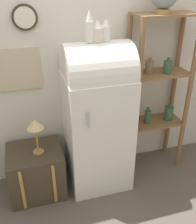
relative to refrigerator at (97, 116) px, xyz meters
The scene contains 9 objects.
ground_plane 0.86m from the refrigerator, 89.99° to the right, with size 12.00×12.00×0.00m, color #60564C.
wall_back 0.62m from the refrigerator, 90.91° to the left, with size 7.00×0.09×2.70m.
refrigerator is the anchor object (origin of this frame).
suitcase_trunk 0.87m from the refrigerator, behind, with size 0.55×0.50×0.51m.
shelf_unit 0.74m from the refrigerator, ahead, with size 0.65×0.35×1.77m.
vase_left 0.88m from the refrigerator, behind, with size 0.08×0.08×0.27m.
vase_center 0.84m from the refrigerator, 99.88° to the left, with size 0.12×0.12×0.19m.
vase_right 0.84m from the refrigerator, ahead, with size 0.08×0.08×0.19m.
desk_lamp 0.63m from the refrigerator, behind, with size 0.17×0.17×0.38m.
Camera 1 is at (-0.66, -1.98, 2.09)m, focal length 42.00 mm.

